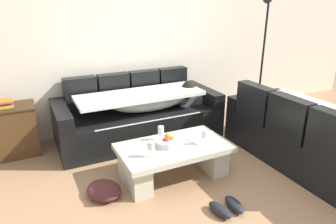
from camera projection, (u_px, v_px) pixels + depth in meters
ground_plane at (217, 193)px, 3.14m from camera, size 14.00×14.00×0.00m
back_wall at (139, 37)px, 4.48m from camera, size 9.00×0.10×2.70m
couch_along_wall at (141, 115)px, 4.31m from camera, size 2.24×0.92×0.88m
couch_near_window at (309, 138)px, 3.60m from camera, size 0.92×2.04×0.88m
coffee_table at (174, 157)px, 3.37m from camera, size 1.20×0.68×0.38m
fruit_bowl at (167, 141)px, 3.32m from camera, size 0.28×0.28×0.10m
wine_glass_near_left at (151, 146)px, 3.04m from camera, size 0.07×0.07×0.17m
wine_glass_near_right at (204, 135)px, 3.31m from camera, size 0.07×0.07×0.17m
wine_glass_far_back at (161, 131)px, 3.41m from camera, size 0.07×0.07×0.17m
open_magazine at (195, 136)px, 3.53m from camera, size 0.32×0.27×0.01m
side_cabinet at (7, 132)px, 3.81m from camera, size 0.72×0.44×0.64m
book_stack_on_cabinet at (6, 103)px, 3.71m from camera, size 0.17×0.20×0.09m
floor_lamp at (263, 51)px, 4.75m from camera, size 0.33×0.31×1.95m
pair_of_shoes at (227, 207)px, 2.86m from camera, size 0.32×0.29×0.09m
crumpled_garment at (104, 190)px, 3.09m from camera, size 0.40×0.46×0.12m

